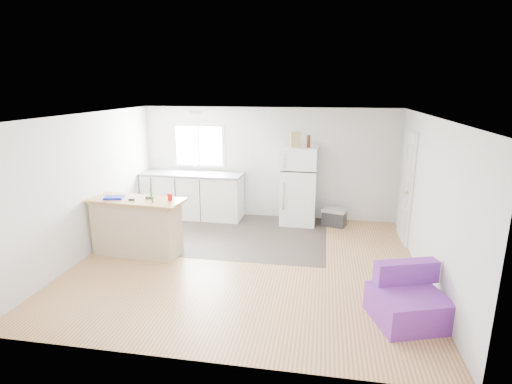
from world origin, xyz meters
TOP-DOWN VIEW (x-y plane):
  - room at (0.00, 0.00)m, footprint 5.51×5.01m
  - vinyl_zone at (-0.73, 1.25)m, footprint 4.05×2.50m
  - window at (-1.55, 2.49)m, footprint 1.18×0.06m
  - interior_door at (2.72, 1.55)m, footprint 0.11×0.92m
  - ceiling_fixture at (-1.20, 1.20)m, footprint 0.30×0.30m
  - kitchen_cabinets at (-1.63, 2.15)m, footprint 2.25×0.74m
  - peninsula at (-1.93, 0.05)m, footprint 1.66×0.76m
  - refrigerator at (0.70, 2.14)m, footprint 0.75×0.71m
  - cooler at (1.46, 2.08)m, footprint 0.55×0.45m
  - purple_seat at (2.29, -1.29)m, footprint 1.02×1.01m
  - cleaner_jug at (-1.47, -0.07)m, footprint 0.14×0.11m
  - mop at (-1.63, -0.08)m, footprint 0.21×0.35m
  - red_cup at (-1.31, 0.08)m, footprint 0.09×0.09m
  - blue_tray at (-2.29, 0.03)m, footprint 0.34×0.28m
  - tool_a at (-1.69, 0.12)m, footprint 0.15×0.08m
  - tool_b at (-1.94, -0.03)m, footprint 0.10×0.04m
  - cardboard_box at (0.60, 2.09)m, footprint 0.22×0.15m
  - bottle_left at (0.87, 2.03)m, footprint 0.08×0.08m
  - bottle_right at (0.87, 2.09)m, footprint 0.09×0.09m

SIDE VIEW (x-z plane):
  - vinyl_zone at x=-0.73m, z-range 0.00..0.00m
  - cleaner_jug at x=-1.47m, z-range -0.02..0.26m
  - cooler at x=1.46m, z-range 0.00..0.37m
  - mop at x=-1.63m, z-range -0.40..0.86m
  - purple_seat at x=2.29m, z-range -0.09..0.58m
  - peninsula at x=-1.93m, z-range 0.01..0.99m
  - kitchen_cabinets at x=-1.63m, z-range -0.14..1.16m
  - refrigerator at x=0.70m, z-range 0.00..1.64m
  - tool_b at x=-1.94m, z-range 0.99..1.01m
  - tool_a at x=-1.69m, z-range 0.99..1.02m
  - blue_tray at x=-2.29m, z-range 0.99..1.02m
  - interior_door at x=2.72m, z-range -0.03..2.07m
  - red_cup at x=-1.31m, z-range 0.99..1.11m
  - room at x=0.00m, z-range -0.01..2.41m
  - window at x=-1.55m, z-range 1.06..2.04m
  - bottle_left at x=0.87m, z-range 1.64..1.89m
  - bottle_right at x=0.87m, z-range 1.64..1.89m
  - cardboard_box at x=0.60m, z-range 1.64..1.94m
  - ceiling_fixture at x=-1.20m, z-range 2.32..2.40m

